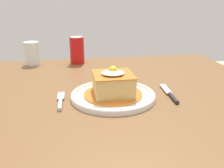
{
  "coord_description": "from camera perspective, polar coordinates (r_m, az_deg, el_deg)",
  "views": [
    {
      "loc": [
        -0.05,
        -0.81,
        1.06
      ],
      "look_at": [
        0.07,
        -0.05,
        0.79
      ],
      "focal_mm": 41.42,
      "sensor_mm": 36.0,
      "label": 1
    }
  ],
  "objects": [
    {
      "name": "main_plate",
      "position": [
        0.81,
        0.23,
        -2.53
      ],
      "size": [
        0.26,
        0.26,
        0.02
      ],
      "color": "white",
      "rests_on": "dining_table"
    },
    {
      "name": "drinking_glass",
      "position": [
        1.25,
        -17.16,
        6.16
      ],
      "size": [
        0.07,
        0.07,
        0.1
      ],
      "color": "#3F2314",
      "rests_on": "dining_table"
    },
    {
      "name": "sandwich_meal",
      "position": [
        0.8,
        0.23,
        -0.17
      ],
      "size": [
        0.18,
        0.18,
        0.09
      ],
      "color": "#C66B23",
      "rests_on": "main_plate"
    },
    {
      "name": "knife",
      "position": [
        0.84,
        12.93,
        -2.43
      ],
      "size": [
        0.03,
        0.17,
        0.01
      ],
      "color": "#262628",
      "rests_on": "dining_table"
    },
    {
      "name": "soda_can",
      "position": [
        1.23,
        -7.73,
        7.42
      ],
      "size": [
        0.07,
        0.07,
        0.12
      ],
      "color": "red",
      "rests_on": "dining_table"
    },
    {
      "name": "dining_table",
      "position": [
        0.91,
        -5.2,
        -7.68
      ],
      "size": [
        1.29,
        0.95,
        0.75
      ],
      "color": "brown",
      "rests_on": "ground_plane"
    },
    {
      "name": "fork",
      "position": [
        0.79,
        -11.35,
        -3.79
      ],
      "size": [
        0.02,
        0.14,
        0.01
      ],
      "color": "silver",
      "rests_on": "dining_table"
    }
  ]
}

